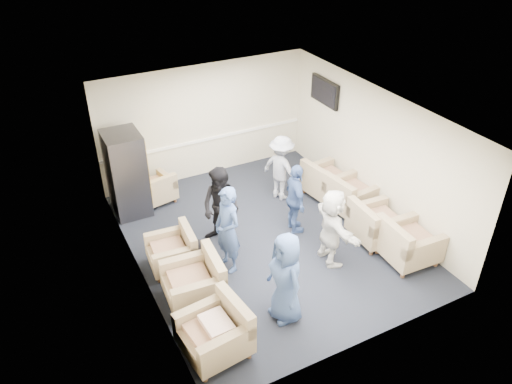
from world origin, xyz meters
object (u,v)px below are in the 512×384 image
person_front_left (286,278)px  person_back_right (281,168)px  armchair_corner (156,190)px  armchair_right_midfar (348,196)px  person_front_right (332,227)px  armchair_left_far (174,252)px  armchair_right_midnear (375,225)px  armchair_right_near (406,244)px  armchair_left_near (218,333)px  armchair_right_far (325,182)px  person_mid_left (228,230)px  person_mid_right (295,199)px  armchair_left_mid (197,283)px  person_back_left (221,208)px  vending_machine (127,174)px

person_front_left → person_back_right: (1.73, 3.16, -0.06)m
armchair_corner → armchair_right_midfar: bearing=136.7°
person_front_right → armchair_left_far: bearing=72.9°
armchair_right_midnear → armchair_right_near: bearing=-169.6°
armchair_left_near → person_back_right: person_back_right is taller
armchair_corner → person_front_left: bearing=89.4°
armchair_left_near → armchair_right_far: bearing=120.3°
person_mid_left → armchair_right_far: bearing=102.0°
armchair_right_far → person_mid_right: person_mid_right is taller
armchair_left_near → armchair_right_midfar: (3.99, 2.19, -0.00)m
armchair_left_mid → person_mid_left: size_ratio=0.59×
armchair_left_far → armchair_right_midnear: 3.89m
armchair_left_mid → person_front_right: bearing=90.7°
armchair_right_far → person_mid_right: (-1.29, -0.81, 0.39)m
armchair_right_midnear → person_mid_left: bearing=81.6°
armchair_right_midfar → armchair_corner: armchair_right_midfar is taller
armchair_right_midfar → person_back_right: size_ratio=0.68×
armchair_right_midfar → person_back_right: (-1.01, 1.13, 0.38)m
person_back_left → armchair_right_near: bearing=22.9°
armchair_right_near → armchair_left_near: bearing=97.8°
armchair_left_near → person_mid_left: bearing=144.0°
armchair_left_far → person_back_left: (1.05, 0.21, 0.51)m
armchair_right_midnear → person_mid_right: 1.62m
armchair_corner → person_mid_right: (2.15, -2.30, 0.44)m
person_mid_left → person_back_left: 0.73m
armchair_left_near → armchair_left_mid: same height
armchair_corner → person_back_right: 2.79m
armchair_right_midnear → armchair_corner: armchair_right_midnear is taller
armchair_right_midfar → person_front_left: person_front_left is taller
armchair_right_near → person_front_right: (-1.23, 0.64, 0.38)m
armchair_left_mid → person_front_right: person_front_right is taller
armchair_right_midfar → person_front_right: 1.81m
armchair_left_mid → armchair_right_midfar: 4.00m
armchair_right_far → person_mid_right: size_ratio=0.67×
vending_machine → person_back_right: bearing=-18.2°
armchair_left_far → person_mid_left: 1.12m
armchair_right_midnear → armchair_right_far: size_ratio=0.95×
vending_machine → person_front_left: 4.40m
person_back_left → armchair_right_midnear: bearing=33.6°
armchair_right_midfar → person_back_left: person_back_left is taller
vending_machine → armchair_right_midfar: bearing=-27.5°
person_mid_right → armchair_left_far: bearing=101.3°
armchair_right_far → person_front_right: size_ratio=0.66×
person_front_right → armchair_right_midnear: bearing=-76.8°
armchair_right_near → person_back_right: 3.14m
armchair_left_far → person_front_left: 2.37m
person_mid_left → person_back_right: person_mid_left is taller
armchair_right_far → person_front_left: size_ratio=0.62×
armchair_right_far → person_front_right: (-1.20, -1.93, 0.40)m
person_back_left → vending_machine: bearing=-178.2°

